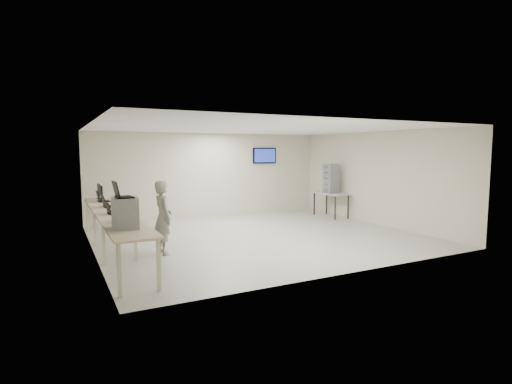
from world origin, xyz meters
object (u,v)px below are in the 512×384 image
soldier (163,217)px  side_table (331,195)px  workbench (114,215)px  equipment_box (125,213)px

soldier → side_table: 6.65m
side_table → soldier: bearing=-160.1°
workbench → soldier: 1.10m
soldier → side_table: soldier is taller
workbench → soldier: bearing=-31.8°
soldier → side_table: (6.25, 2.26, -0.06)m
side_table → workbench: bearing=-166.8°
workbench → equipment_box: size_ratio=11.34×
equipment_box → soldier: soldier is taller
workbench → side_table: workbench is taller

